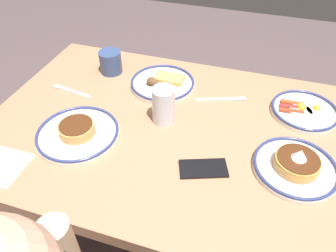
{
  "coord_description": "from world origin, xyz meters",
  "views": [
    {
      "loc": [
        -0.24,
        0.78,
        1.49
      ],
      "look_at": [
        -0.01,
        0.03,
        0.78
      ],
      "focal_mm": 33.98,
      "sensor_mm": 36.0,
      "label": 1
    }
  ],
  "objects_px": {
    "plate_far_companion": "(78,133)",
    "drinking_glass": "(164,107)",
    "cell_phone": "(203,168)",
    "fork_far": "(72,91)",
    "plate_far_side": "(296,166)",
    "plate_near_main": "(304,111)",
    "paper_napkin": "(0,166)",
    "plate_center_pancakes": "(163,83)",
    "coffee_mug": "(110,61)",
    "fork_near": "(221,99)"
  },
  "relations": [
    {
      "from": "plate_center_pancakes",
      "to": "drinking_glass",
      "type": "xyz_separation_m",
      "value": [
        -0.07,
        0.2,
        0.05
      ]
    },
    {
      "from": "coffee_mug",
      "to": "plate_far_companion",
      "type": "bearing_deg",
      "value": 99.36
    },
    {
      "from": "fork_far",
      "to": "paper_napkin",
      "type": "bearing_deg",
      "value": 89.02
    },
    {
      "from": "plate_far_side",
      "to": "fork_near",
      "type": "xyz_separation_m",
      "value": [
        0.27,
        -0.28,
        -0.02
      ]
    },
    {
      "from": "plate_far_companion",
      "to": "drinking_glass",
      "type": "xyz_separation_m",
      "value": [
        -0.25,
        -0.17,
        0.04
      ]
    },
    {
      "from": "plate_near_main",
      "to": "fork_far",
      "type": "bearing_deg",
      "value": 8.92
    },
    {
      "from": "cell_phone",
      "to": "fork_near",
      "type": "xyz_separation_m",
      "value": [
        0.01,
        -0.36,
        -0.0
      ]
    },
    {
      "from": "drinking_glass",
      "to": "fork_near",
      "type": "xyz_separation_m",
      "value": [
        -0.17,
        -0.18,
        -0.06
      ]
    },
    {
      "from": "plate_far_companion",
      "to": "paper_napkin",
      "type": "bearing_deg",
      "value": 49.9
    },
    {
      "from": "plate_near_main",
      "to": "cell_phone",
      "type": "xyz_separation_m",
      "value": [
        0.29,
        0.37,
        -0.01
      ]
    },
    {
      "from": "plate_near_main",
      "to": "plate_center_pancakes",
      "type": "height_order",
      "value": "plate_center_pancakes"
    },
    {
      "from": "plate_far_companion",
      "to": "fork_near",
      "type": "xyz_separation_m",
      "value": [
        -0.42,
        -0.34,
        -0.01
      ]
    },
    {
      "from": "plate_far_side",
      "to": "cell_phone",
      "type": "xyz_separation_m",
      "value": [
        0.26,
        0.08,
        -0.02
      ]
    },
    {
      "from": "fork_near",
      "to": "drinking_glass",
      "type": "bearing_deg",
      "value": 45.89
    },
    {
      "from": "plate_far_side",
      "to": "drinking_glass",
      "type": "bearing_deg",
      "value": -12.76
    },
    {
      "from": "plate_center_pancakes",
      "to": "plate_far_companion",
      "type": "xyz_separation_m",
      "value": [
        0.18,
        0.37,
        0.0
      ]
    },
    {
      "from": "plate_center_pancakes",
      "to": "cell_phone",
      "type": "distance_m",
      "value": 0.46
    },
    {
      "from": "plate_far_companion",
      "to": "drinking_glass",
      "type": "height_order",
      "value": "drinking_glass"
    },
    {
      "from": "paper_napkin",
      "to": "fork_near",
      "type": "height_order",
      "value": "fork_near"
    },
    {
      "from": "coffee_mug",
      "to": "paper_napkin",
      "type": "xyz_separation_m",
      "value": [
        0.09,
        0.59,
        -0.05
      ]
    },
    {
      "from": "fork_near",
      "to": "coffee_mug",
      "type": "bearing_deg",
      "value": -6.91
    },
    {
      "from": "plate_far_side",
      "to": "fork_far",
      "type": "height_order",
      "value": "plate_far_side"
    },
    {
      "from": "plate_far_companion",
      "to": "fork_near",
      "type": "bearing_deg",
      "value": -140.65
    },
    {
      "from": "cell_phone",
      "to": "fork_far",
      "type": "relative_size",
      "value": 0.8
    },
    {
      "from": "plate_near_main",
      "to": "fork_far",
      "type": "distance_m",
      "value": 0.89
    },
    {
      "from": "drinking_glass",
      "to": "coffee_mug",
      "type": "bearing_deg",
      "value": -37.15
    },
    {
      "from": "plate_far_side",
      "to": "fork_far",
      "type": "distance_m",
      "value": 0.86
    },
    {
      "from": "plate_center_pancakes",
      "to": "cell_phone",
      "type": "xyz_separation_m",
      "value": [
        -0.26,
        0.38,
        -0.01
      ]
    },
    {
      "from": "plate_far_side",
      "to": "fork_far",
      "type": "relative_size",
      "value": 1.4
    },
    {
      "from": "coffee_mug",
      "to": "drinking_glass",
      "type": "bearing_deg",
      "value": 142.85
    },
    {
      "from": "coffee_mug",
      "to": "plate_center_pancakes",
      "type": "bearing_deg",
      "value": 171.65
    },
    {
      "from": "paper_napkin",
      "to": "fork_near",
      "type": "xyz_separation_m",
      "value": [
        -0.58,
        -0.54,
        0.0
      ]
    },
    {
      "from": "plate_far_companion",
      "to": "fork_near",
      "type": "relative_size",
      "value": 1.46
    },
    {
      "from": "plate_center_pancakes",
      "to": "plate_far_companion",
      "type": "bearing_deg",
      "value": 64.44
    },
    {
      "from": "plate_far_companion",
      "to": "drinking_glass",
      "type": "distance_m",
      "value": 0.3
    },
    {
      "from": "plate_center_pancakes",
      "to": "plate_far_companion",
      "type": "relative_size",
      "value": 0.94
    },
    {
      "from": "plate_near_main",
      "to": "fork_near",
      "type": "relative_size",
      "value": 1.26
    },
    {
      "from": "cell_phone",
      "to": "paper_napkin",
      "type": "relative_size",
      "value": 0.96
    },
    {
      "from": "plate_center_pancakes",
      "to": "plate_far_side",
      "type": "xyz_separation_m",
      "value": [
        -0.52,
        0.3,
        0.01
      ]
    },
    {
      "from": "drinking_glass",
      "to": "fork_near",
      "type": "bearing_deg",
      "value": -134.11
    },
    {
      "from": "plate_center_pancakes",
      "to": "plate_far_companion",
      "type": "height_order",
      "value": "plate_far_companion"
    },
    {
      "from": "plate_far_companion",
      "to": "fork_far",
      "type": "height_order",
      "value": "plate_far_companion"
    },
    {
      "from": "coffee_mug",
      "to": "drinking_glass",
      "type": "distance_m",
      "value": 0.39
    },
    {
      "from": "paper_napkin",
      "to": "fork_far",
      "type": "bearing_deg",
      "value": -90.98
    },
    {
      "from": "fork_near",
      "to": "fork_far",
      "type": "height_order",
      "value": "same"
    },
    {
      "from": "coffee_mug",
      "to": "drinking_glass",
      "type": "xyz_separation_m",
      "value": [
        -0.31,
        0.24,
        0.01
      ]
    },
    {
      "from": "plate_center_pancakes",
      "to": "fork_far",
      "type": "height_order",
      "value": "plate_center_pancakes"
    },
    {
      "from": "plate_near_main",
      "to": "drinking_glass",
      "type": "relative_size",
      "value": 1.8
    },
    {
      "from": "fork_near",
      "to": "fork_far",
      "type": "bearing_deg",
      "value": 12.47
    },
    {
      "from": "plate_far_companion",
      "to": "paper_napkin",
      "type": "relative_size",
      "value": 1.84
    }
  ]
}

